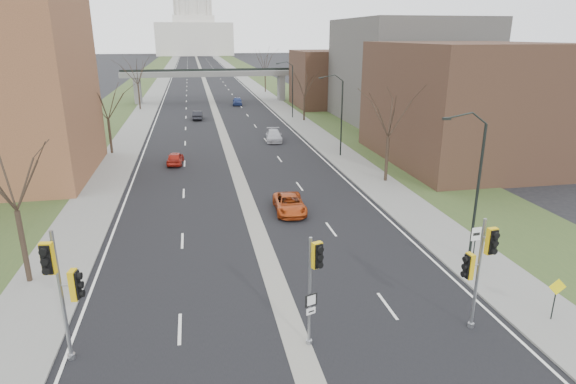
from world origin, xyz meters
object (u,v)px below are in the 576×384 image
object	(u,v)px
car_left_far	(198,115)
car_right_far	(237,101)
signal_pole_median	(314,274)
signal_pole_right	(479,260)
car_left_near	(175,158)
car_right_near	(290,204)
car_right_mid	(274,136)
speed_limit_sign	(475,242)
signal_pole_left	(62,280)
warning_sign	(556,293)

from	to	relation	value
car_left_far	car_right_far	distance (m)	16.87
signal_pole_median	car_left_far	bearing A→B (deg)	74.62
signal_pole_right	car_left_near	size ratio (longest dim) A/B	1.40
car_left_far	car_right_near	size ratio (longest dim) A/B	0.89
car_right_mid	car_right_far	size ratio (longest dim) A/B	1.09
signal_pole_right	car_left_near	world-z (taller)	signal_pole_right
signal_pole_right	speed_limit_sign	size ratio (longest dim) A/B	1.95
signal_pole_left	car_left_near	world-z (taller)	signal_pole_left
signal_pole_right	speed_limit_sign	world-z (taller)	signal_pole_right
car_right_near	car_left_far	bearing A→B (deg)	101.07
signal_pole_right	car_left_far	size ratio (longest dim) A/B	1.28
car_right_near	car_right_far	xyz separation A→B (m)	(1.66, 58.67, 0.09)
car_right_near	car_right_far	world-z (taller)	car_right_far
speed_limit_sign	car_left_far	world-z (taller)	speed_limit_sign
car_left_far	car_right_mid	size ratio (longest dim) A/B	0.87
signal_pole_left	car_right_mid	xyz separation A→B (m)	(15.13, 40.82, -3.05)
warning_sign	car_left_far	world-z (taller)	warning_sign
car_right_far	signal_pole_right	bearing A→B (deg)	-82.18
car_left_far	car_right_mid	xyz separation A→B (m)	(9.08, -18.28, 0.01)
signal_pole_left	car_left_far	distance (m)	59.49
warning_sign	car_right_near	world-z (taller)	warning_sign
car_left_near	car_left_far	distance (m)	27.68
signal_pole_left	car_right_far	world-z (taller)	signal_pole_left
car_right_mid	car_right_far	distance (m)	33.33
speed_limit_sign	car_right_far	world-z (taller)	speed_limit_sign
signal_pole_median	car_right_mid	bearing A→B (deg)	63.77
car_left_far	car_right_near	distance (m)	44.06
car_right_mid	signal_pole_right	bearing A→B (deg)	-80.35
signal_pole_left	car_left_near	xyz separation A→B (m)	(3.25, 31.56, -3.09)
signal_pole_median	signal_pole_right	size ratio (longest dim) A/B	0.94
warning_sign	speed_limit_sign	bearing A→B (deg)	111.62
car_right_mid	car_right_far	world-z (taller)	car_right_far
car_right_far	signal_pole_median	bearing A→B (deg)	-87.75
car_left_near	signal_pole_left	bearing A→B (deg)	88.56
speed_limit_sign	car_right_mid	distance (m)	37.47
speed_limit_sign	warning_sign	distance (m)	5.04
warning_sign	car_right_mid	world-z (taller)	warning_sign
car_left_near	car_right_far	xyz separation A→B (m)	(10.45, 42.57, 0.10)
signal_pole_median	car_right_mid	size ratio (longest dim) A/B	1.05
car_right_near	car_right_mid	size ratio (longest dim) A/B	0.98
signal_pole_left	car_right_far	xyz separation A→B (m)	(13.71, 74.13, -2.99)
speed_limit_sign	car_left_near	world-z (taller)	speed_limit_sign
warning_sign	car_left_far	distance (m)	62.15
signal_pole_right	warning_sign	distance (m)	4.55
warning_sign	car_right_far	size ratio (longest dim) A/B	0.48
signal_pole_median	car_left_near	bearing A→B (deg)	82.41
signal_pole_median	car_right_far	world-z (taller)	signal_pole_median
signal_pole_left	car_left_far	bearing A→B (deg)	93.04
speed_limit_sign	warning_sign	xyz separation A→B (m)	(1.16, -4.88, -0.51)
signal_pole_right	car_right_far	bearing A→B (deg)	85.85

